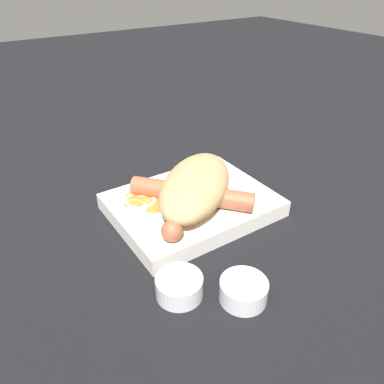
# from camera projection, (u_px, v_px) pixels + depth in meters

# --- Properties ---
(ground_plane) EXTENTS (3.00, 3.00, 0.00)m
(ground_plane) POSITION_uv_depth(u_px,v_px,m) (192.00, 212.00, 0.54)
(ground_plane) COLOR black
(food_tray) EXTENTS (0.22, 0.17, 0.02)m
(food_tray) POSITION_uv_depth(u_px,v_px,m) (192.00, 205.00, 0.53)
(food_tray) COLOR silver
(food_tray) RESTS_ON ground_plane
(bread_roll) EXTENTS (0.19, 0.18, 0.05)m
(bread_roll) POSITION_uv_depth(u_px,v_px,m) (195.00, 186.00, 0.50)
(bread_roll) COLOR tan
(bread_roll) RESTS_ON food_tray
(sausage) EXTENTS (0.15, 0.15, 0.03)m
(sausage) POSITION_uv_depth(u_px,v_px,m) (192.00, 194.00, 0.51)
(sausage) COLOR #9E5638
(sausage) RESTS_ON food_tray
(pickled_veggies) EXTENTS (0.08, 0.08, 0.01)m
(pickled_veggies) POSITION_uv_depth(u_px,v_px,m) (142.00, 199.00, 0.52)
(pickled_veggies) COLOR orange
(pickled_veggies) RESTS_ON food_tray
(condiment_cup_near) EXTENTS (0.05, 0.05, 0.02)m
(condiment_cup_near) POSITION_uv_depth(u_px,v_px,m) (179.00, 287.00, 0.40)
(condiment_cup_near) COLOR silver
(condiment_cup_near) RESTS_ON ground_plane
(condiment_cup_far) EXTENTS (0.05, 0.05, 0.02)m
(condiment_cup_far) POSITION_uv_depth(u_px,v_px,m) (243.00, 291.00, 0.40)
(condiment_cup_far) COLOR silver
(condiment_cup_far) RESTS_ON ground_plane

